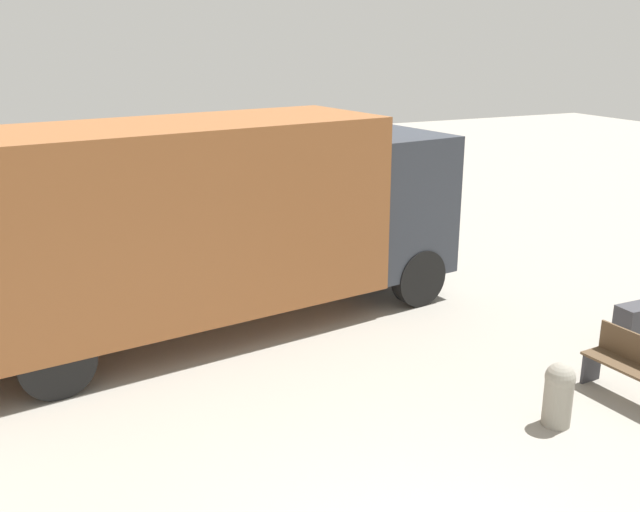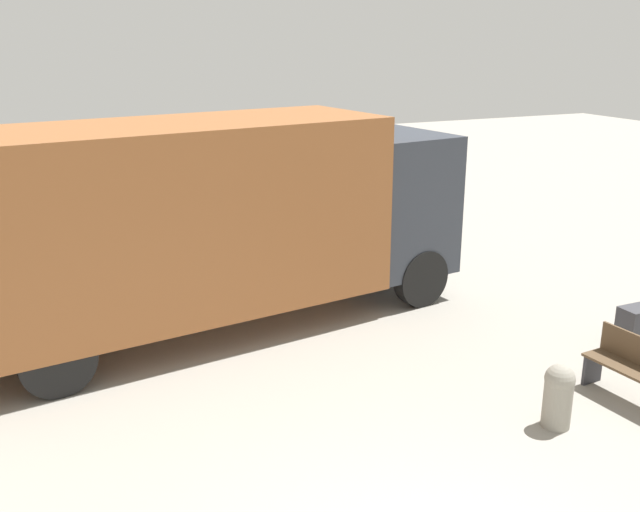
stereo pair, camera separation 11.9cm
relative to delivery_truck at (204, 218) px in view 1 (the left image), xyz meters
name	(u,v)px [view 1 (the left image)]	position (x,y,z in m)	size (l,w,h in m)	color
delivery_truck	(204,218)	(0.00, 0.00, 0.00)	(8.95, 3.42, 3.39)	#99592D
park_bench	(640,369)	(4.44, -4.70, -1.42)	(0.52, 1.53, 0.87)	brown
bollard_near_bench	(559,392)	(3.05, -4.71, -1.44)	(0.37, 0.37, 0.83)	gray
utility_box	(636,327)	(5.72, -3.49, -1.53)	(0.63, 0.36, 0.71)	#38383D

